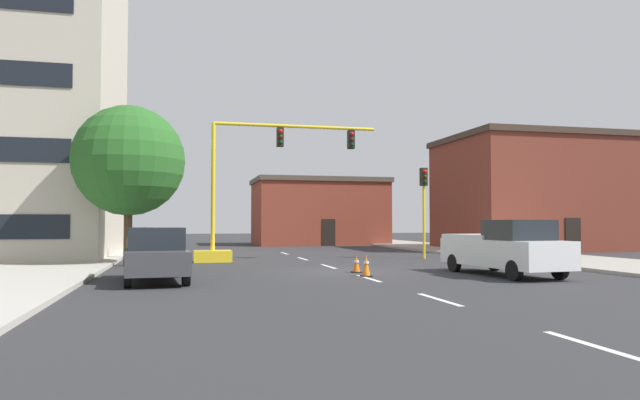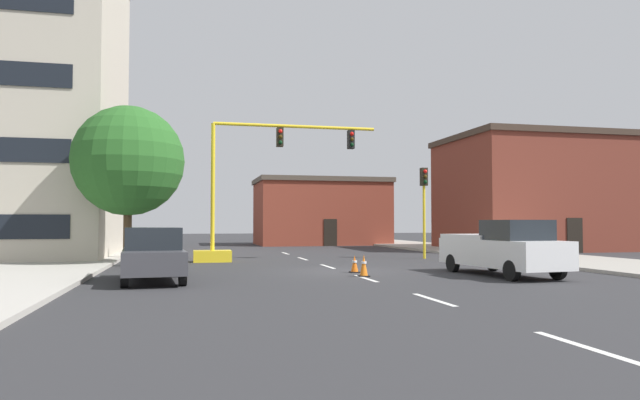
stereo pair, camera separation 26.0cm
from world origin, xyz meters
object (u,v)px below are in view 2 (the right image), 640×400
traffic_light_pole_right (424,192)px  traffic_cone_roadside_b (355,264)px  traffic_signal_gantry (237,215)px  sedan_dark_gray_near_left (153,254)px  tree_left_near (128,161)px  traffic_cone_roadside_a (364,266)px  pickup_truck_white (502,248)px

traffic_light_pole_right → traffic_cone_roadside_b: traffic_light_pole_right is taller
traffic_signal_gantry → traffic_cone_roadside_b: 8.50m
sedan_dark_gray_near_left → traffic_signal_gantry: bearing=69.3°
traffic_signal_gantry → tree_left_near: bearing=-159.1°
tree_left_near → traffic_cone_roadside_a: bearing=-39.4°
traffic_light_pole_right → traffic_cone_roadside_a: size_ratio=6.21×
tree_left_near → sedan_dark_gray_near_left: (1.49, -7.21, -3.72)m
tree_left_near → sedan_dark_gray_near_left: 8.25m
traffic_light_pole_right → traffic_cone_roadside_b: 10.00m
tree_left_near → traffic_signal_gantry: bearing=20.9°
traffic_light_pole_right → traffic_cone_roadside_a: 11.30m
tree_left_near → traffic_cone_roadside_b: 11.18m
traffic_signal_gantry → traffic_light_pole_right: size_ratio=1.90×
traffic_light_pole_right → traffic_cone_roadside_a: traffic_light_pole_right is taller
traffic_signal_gantry → traffic_cone_roadside_b: size_ratio=13.98×
tree_left_near → pickup_truck_white: bearing=-30.0°
traffic_signal_gantry → traffic_cone_roadside_a: size_ratio=11.80×
traffic_light_pole_right → tree_left_near: tree_left_near is taller
traffic_signal_gantry → traffic_cone_roadside_b: bearing=-62.4°
traffic_signal_gantry → traffic_light_pole_right: bearing=-0.0°
pickup_truck_white → traffic_cone_roadside_a: (-4.96, 0.76, -0.59)m
sedan_dark_gray_near_left → traffic_cone_roadside_b: (7.27, 1.75, -0.57)m
tree_left_near → traffic_cone_roadside_a: (8.62, -7.07, -4.23)m
traffic_light_pole_right → sedan_dark_gray_near_left: 16.30m
pickup_truck_white → traffic_cone_roadside_b: size_ratio=8.49×
sedan_dark_gray_near_left → traffic_cone_roadside_b: sedan_dark_gray_near_left is taller
tree_left_near → traffic_cone_roadside_a: tree_left_near is taller
pickup_truck_white → sedan_dark_gray_near_left: 12.11m
traffic_cone_roadside_b → traffic_signal_gantry: bearing=117.6°
traffic_cone_roadside_a → traffic_light_pole_right: bearing=55.6°
pickup_truck_white → traffic_light_pole_right: bearing=83.1°
pickup_truck_white → sedan_dark_gray_near_left: size_ratio=1.20×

